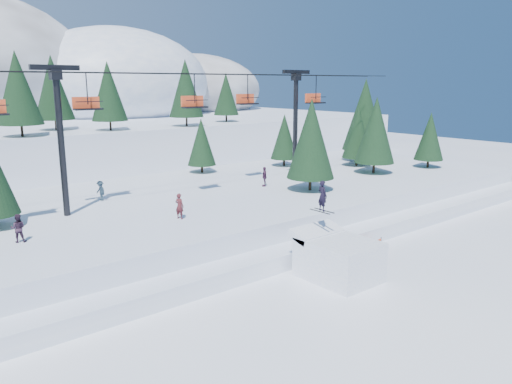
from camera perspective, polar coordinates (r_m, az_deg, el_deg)
ground at (r=28.60m, az=10.43°, el=-11.81°), size 160.00×160.00×0.00m
mid_shelf at (r=41.39m, az=-8.78°, el=-2.27°), size 70.00×22.00×2.50m
berm at (r=33.70m, az=0.02°, el=-6.79°), size 70.00×6.00×1.10m
jump_kicker at (r=30.74m, az=9.29°, el=-7.33°), size 3.57×4.87×5.81m
chairlift at (r=40.51m, az=-8.39°, el=9.01°), size 46.43×3.21×10.28m
conifer_stand at (r=42.27m, az=-7.08°, el=5.83°), size 62.83×17.70×9.61m
distant_skiers at (r=40.96m, az=-6.87°, el=0.67°), size 31.09×9.59×1.86m
banner_near at (r=35.48m, az=13.09°, el=-6.14°), size 2.81×0.59×0.90m
banner_far at (r=38.44m, az=12.75°, el=-4.68°), size 2.67×1.08×0.90m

